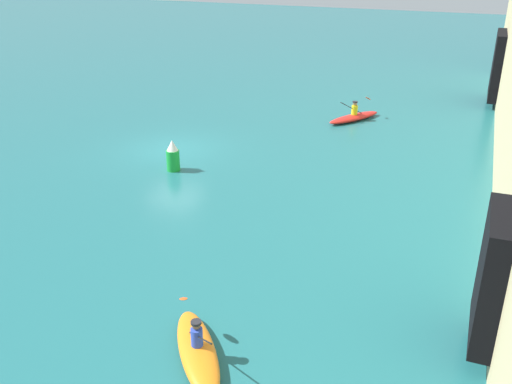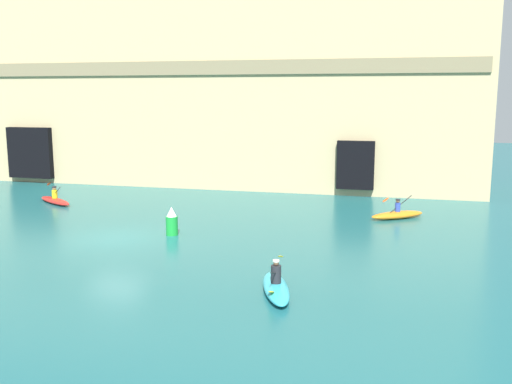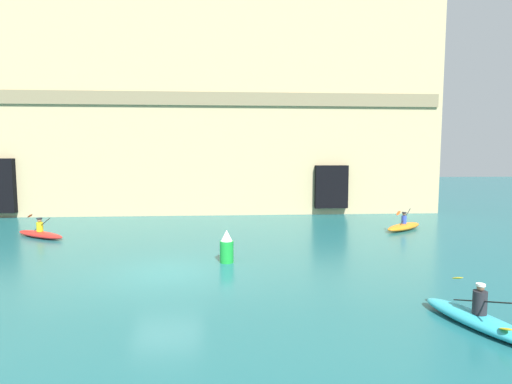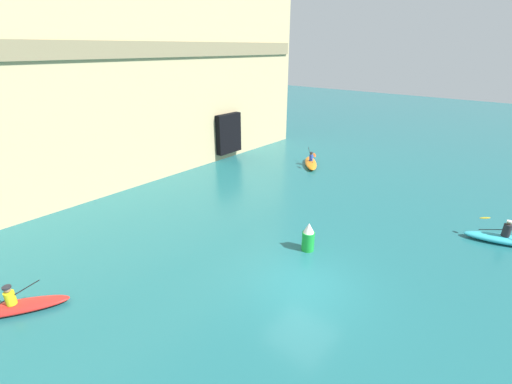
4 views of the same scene
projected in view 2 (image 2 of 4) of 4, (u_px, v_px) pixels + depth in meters
ground_plane at (116, 239)px, 26.04m from camera, size 120.00×120.00×0.00m
cliff_bluff at (198, 77)px, 41.76m from camera, size 40.19×7.32×15.63m
kayak_cyan at (276, 287)px, 18.85m from camera, size 1.83×3.38×1.15m
kayak_red at (55, 200)px, 34.39m from camera, size 3.37×2.52×1.22m
kayak_orange at (397, 214)px, 30.21m from camera, size 3.05×2.57×1.22m
marker_buoy at (172, 222)px, 26.63m from camera, size 0.56×0.56×1.34m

